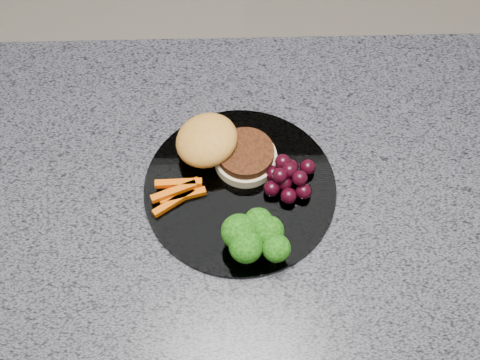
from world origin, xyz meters
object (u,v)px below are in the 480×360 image
island_cabinet (262,321)px  grape_bunch (289,177)px  plate (240,189)px  burger (221,148)px

island_cabinet → grape_bunch: (0.02, 0.03, 0.49)m
plate → burger: 0.06m
plate → grape_bunch: size_ratio=3.61×
island_cabinet → burger: 0.51m
plate → burger: size_ratio=1.73×
plate → grape_bunch: 0.07m
burger → grape_bunch: bearing=-18.7°
island_cabinet → grape_bunch: bearing=50.3°
island_cabinet → grape_bunch: size_ratio=16.64×
burger → grape_bunch: 0.10m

